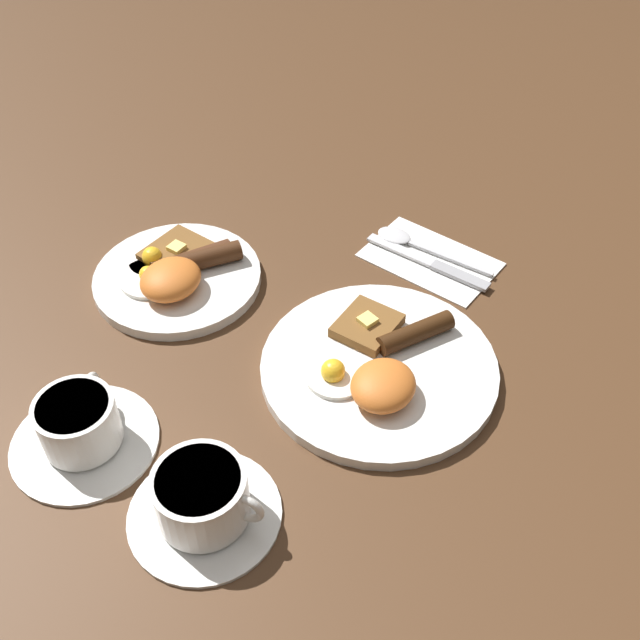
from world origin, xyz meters
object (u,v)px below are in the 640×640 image
object	(u,v)px
teacup_far	(80,428)
knife	(434,264)
breakfast_plate_far	(177,274)
breakfast_plate_near	(379,367)
spoon	(405,240)
teacup_near	(203,500)

from	to	relation	value
teacup_far	knife	world-z (taller)	teacup_far
breakfast_plate_far	breakfast_plate_near	bearing A→B (deg)	-90.24
breakfast_plate_far	knife	size ratio (longest dim) A/B	1.19
breakfast_plate_far	teacup_far	world-z (taller)	teacup_far
breakfast_plate_far	spoon	xyz separation A→B (m)	(0.24, -0.22, -0.01)
breakfast_plate_near	breakfast_plate_far	distance (m)	0.31
teacup_far	spoon	world-z (taller)	teacup_far
breakfast_plate_near	teacup_far	size ratio (longest dim) A/B	1.75
teacup_near	spoon	size ratio (longest dim) A/B	0.88
breakfast_plate_near	teacup_near	world-z (taller)	teacup_near
teacup_far	spoon	distance (m)	0.52
spoon	breakfast_plate_far	bearing A→B (deg)	48.20
breakfast_plate_near	teacup_far	bearing A→B (deg)	138.93
breakfast_plate_near	spoon	distance (m)	0.25
breakfast_plate_near	spoon	world-z (taller)	breakfast_plate_near
breakfast_plate_far	teacup_near	xyz separation A→B (m)	(-0.26, -0.25, 0.01)
teacup_near	teacup_far	xyz separation A→B (m)	(0.00, 0.17, -0.00)
breakfast_plate_far	teacup_far	bearing A→B (deg)	-162.16
breakfast_plate_near	spoon	bearing A→B (deg)	19.87
teacup_near	breakfast_plate_near	bearing A→B (deg)	-12.27
breakfast_plate_far	teacup_near	size ratio (longest dim) A/B	1.43
breakfast_plate_far	spoon	bearing A→B (deg)	-43.29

